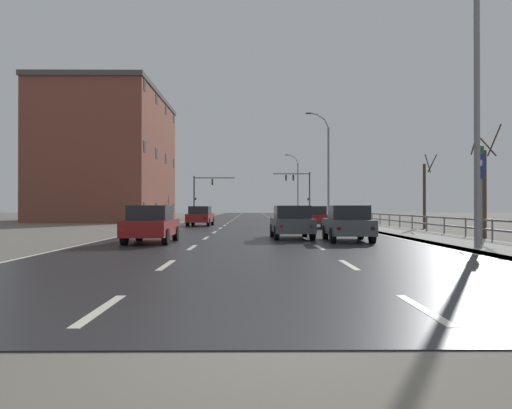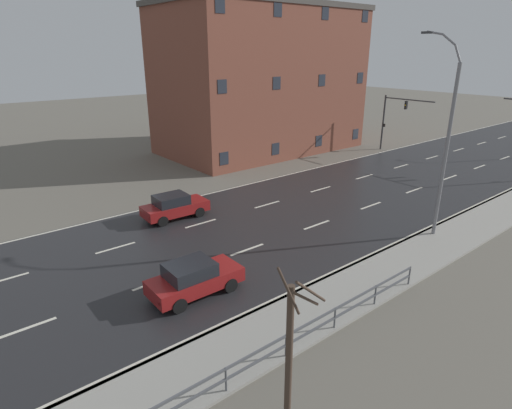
{
  "view_description": "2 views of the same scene",
  "coord_description": "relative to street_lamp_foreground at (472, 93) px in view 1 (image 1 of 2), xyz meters",
  "views": [
    {
      "loc": [
        -0.16,
        -5.05,
        1.5
      ],
      "look_at": [
        0.44,
        59.77,
        1.85
      ],
      "focal_mm": 34.24,
      "sensor_mm": 36.0,
      "label": 1
    },
    {
      "loc": [
        18.45,
        21.93,
        10.1
      ],
      "look_at": [
        0.0,
        36.9,
        1.36
      ],
      "focal_mm": 29.58,
      "sensor_mm": 36.0,
      "label": 2
    }
  ],
  "objects": [
    {
      "name": "traffic_signal_right",
      "position": [
        -0.74,
        50.79,
        -1.07
      ],
      "size": [
        5.13,
        0.36,
        6.37
      ],
      "color": "#38383A",
      "rests_on": "ground"
    },
    {
      "name": "street_lamp_midground",
      "position": [
        0.04,
        32.33,
        -0.01
      ],
      "size": [
        2.4,
        0.24,
        11.06
      ],
      "color": "slate",
      "rests_on": "ground"
    },
    {
      "name": "car_near_left",
      "position": [
        -3.11,
        18.33,
        -4.63
      ],
      "size": [
        1.87,
        4.12,
        1.57
      ],
      "rotation": [
        0.0,
        0.0,
        -0.01
      ],
      "color": "maroon",
      "rests_on": "ground"
    },
    {
      "name": "car_near_right",
      "position": [
        -11.75,
        3.67,
        -4.63
      ],
      "size": [
        1.84,
        4.1,
        1.57
      ],
      "rotation": [
        0.0,
        0.0,
        0.0
      ],
      "color": "maroon",
      "rests_on": "ground"
    },
    {
      "name": "car_distant",
      "position": [
        -3.38,
        4.57,
        -4.63
      ],
      "size": [
        1.94,
        4.15,
        1.57
      ],
      "rotation": [
        0.0,
        0.0,
        -0.03
      ],
      "color": "#474C51",
      "rests_on": "ground"
    },
    {
      "name": "bare_tree_near",
      "position": [
        3.67,
        6.73,
        -3.03
      ],
      "size": [
        1.3,
        1.18,
        5.45
      ],
      "color": "#423328",
      "rests_on": "ground"
    },
    {
      "name": "traffic_signal_left",
      "position": [
        -14.24,
        49.05,
        -1.62
      ],
      "size": [
        5.56,
        0.36,
        5.69
      ],
      "color": "#38383A",
      "rests_on": "ground"
    },
    {
      "name": "brick_building",
      "position": [
        -23.65,
        39.06,
        1.75
      ],
      "size": [
        11.77,
        20.4,
        14.34
      ],
      "color": "brown",
      "rests_on": "ground"
    },
    {
      "name": "street_lamp_foreground",
      "position": [
        0.0,
        0.0,
        0.0
      ],
      "size": [
        2.77,
        0.24,
        11.15
      ],
      "color": "slate",
      "rests_on": "ground"
    },
    {
      "name": "ground_plane",
      "position": [
        -7.42,
        36.38,
        -5.49
      ],
      "size": [
        160.0,
        160.0,
        0.12
      ],
      "color": "#666056"
    },
    {
      "name": "car_mid_centre",
      "position": [
        -5.68,
        6.42,
        -4.63
      ],
      "size": [
        1.93,
        4.15,
        1.57
      ],
      "rotation": [
        0.0,
        0.0,
        0.03
      ],
      "color": "#474C51",
      "rests_on": "ground"
    },
    {
      "name": "car_far_right",
      "position": [
        -11.64,
        22.04,
        -4.63
      ],
      "size": [
        1.97,
        4.17,
        1.57
      ],
      "rotation": [
        0.0,
        0.0,
        -0.04
      ],
      "color": "maroon",
      "rests_on": "ground"
    },
    {
      "name": "highway_sign",
      "position": [
        0.97,
        1.43,
        -3.0
      ],
      "size": [
        0.09,
        0.68,
        3.79
      ],
      "color": "slate",
      "rests_on": "ground"
    },
    {
      "name": "sidewalk_right",
      "position": [
        1.01,
        48.38,
        -5.37
      ],
      "size": [
        3.0,
        120.0,
        0.12
      ],
      "color": "gray",
      "rests_on": "ground"
    },
    {
      "name": "bare_tree_mid",
      "position": [
        4.41,
        16.87,
        -2.96
      ],
      "size": [
        0.83,
        1.24,
        5.13
      ],
      "color": "#423328",
      "rests_on": "ground"
    },
    {
      "name": "guardrail",
      "position": [
        2.43,
        9.79,
        -4.73
      ],
      "size": [
        0.07,
        32.87,
        1.0
      ],
      "color": "#515459",
      "rests_on": "ground"
    },
    {
      "name": "street_lamp_distant",
      "position": [
        0.04,
        64.67,
        -0.36
      ],
      "size": [
        2.27,
        0.24,
        10.31
      ],
      "color": "slate",
      "rests_on": "ground"
    },
    {
      "name": "road_asphalt_strip",
      "position": [
        -7.42,
        48.38,
        -5.42
      ],
      "size": [
        14.0,
        120.0,
        0.03
      ],
      "color": "#232326",
      "rests_on": "ground"
    }
  ]
}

